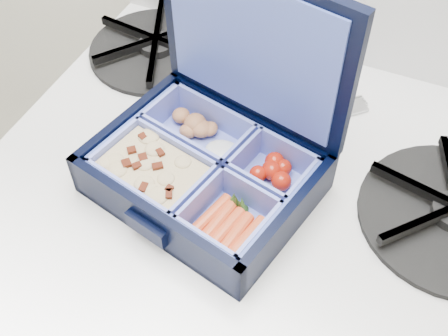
% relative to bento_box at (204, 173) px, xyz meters
% --- Properties ---
extents(bento_box, '(0.23, 0.20, 0.05)m').
position_rel_bento_box_xyz_m(bento_box, '(0.00, 0.00, 0.00)').
color(bento_box, black).
rests_on(bento_box, stove).
extents(burner_grate_rear, '(0.19, 0.19, 0.02)m').
position_rel_bento_box_xyz_m(burner_grate_rear, '(-0.15, 0.17, -0.01)').
color(burner_grate_rear, black).
rests_on(burner_grate_rear, stove).
extents(fork, '(0.13, 0.13, 0.01)m').
position_rel_bento_box_xyz_m(fork, '(0.05, 0.12, -0.02)').
color(fork, '#A8A8A8').
rests_on(fork, stove).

